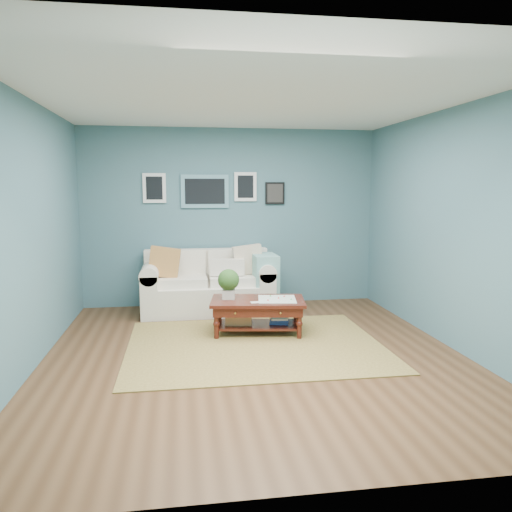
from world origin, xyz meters
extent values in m
plane|color=brown|center=(0.00, 0.00, 0.00)|extent=(5.00, 5.00, 0.00)
plane|color=white|center=(0.00, 0.00, 2.70)|extent=(5.00, 5.00, 0.00)
cube|color=#436D79|center=(0.00, 2.50, 1.35)|extent=(4.50, 0.02, 2.70)
cube|color=#436D79|center=(0.00, -2.50, 1.35)|extent=(4.50, 0.02, 2.70)
cube|color=#436D79|center=(-2.25, 0.00, 1.35)|extent=(0.02, 5.00, 2.70)
cube|color=#436D79|center=(2.25, 0.00, 1.35)|extent=(0.02, 5.00, 2.70)
cube|color=#5F929F|center=(-0.40, 2.48, 1.75)|extent=(0.72, 0.03, 0.50)
cube|color=black|center=(-0.40, 2.46, 1.75)|extent=(0.60, 0.01, 0.38)
cube|color=white|center=(-1.15, 2.48, 1.80)|extent=(0.34, 0.03, 0.44)
cube|color=white|center=(0.22, 2.48, 1.82)|extent=(0.34, 0.03, 0.44)
cube|color=black|center=(0.68, 2.48, 1.72)|extent=(0.30, 0.03, 0.34)
cube|color=brown|center=(0.05, 0.33, 0.01)|extent=(2.90, 2.32, 0.01)
cube|color=silver|center=(-0.40, 1.99, 0.21)|extent=(1.40, 0.87, 0.41)
cube|color=silver|center=(-0.40, 2.33, 0.65)|extent=(1.83, 0.22, 0.47)
cube|color=silver|center=(-1.21, 1.99, 0.31)|extent=(0.24, 0.87, 0.61)
cube|color=silver|center=(0.42, 1.99, 0.31)|extent=(0.24, 0.87, 0.61)
cylinder|color=silver|center=(-1.21, 1.99, 0.61)|extent=(0.26, 0.87, 0.26)
cylinder|color=silver|center=(0.42, 1.99, 0.61)|extent=(0.26, 0.87, 0.26)
cube|color=silver|center=(-0.77, 1.93, 0.48)|extent=(0.71, 0.55, 0.13)
cube|color=silver|center=(-0.02, 1.93, 0.48)|extent=(0.71, 0.55, 0.13)
cube|color=silver|center=(-0.77, 2.21, 0.72)|extent=(0.71, 0.12, 0.36)
cube|color=silver|center=(-0.02, 2.21, 0.72)|extent=(0.71, 0.12, 0.36)
cube|color=#DB7A3F|center=(-1.01, 1.94, 0.76)|extent=(0.48, 0.17, 0.47)
cube|color=silver|center=(0.20, 2.01, 0.76)|extent=(0.47, 0.18, 0.46)
cube|color=beige|center=(-0.12, 1.89, 0.67)|extent=(0.49, 0.12, 0.24)
cube|color=#7DB5A8|center=(0.42, 1.87, 0.45)|extent=(0.34, 0.54, 0.79)
cube|color=#351109|center=(0.16, 0.82, 0.41)|extent=(1.23, 0.83, 0.04)
cube|color=#351109|center=(0.16, 0.82, 0.33)|extent=(1.15, 0.74, 0.11)
cube|color=#351109|center=(0.16, 0.82, 0.11)|extent=(1.04, 0.64, 0.02)
sphere|color=gold|center=(-0.15, 0.55, 0.33)|extent=(0.03, 0.03, 0.03)
sphere|color=gold|center=(0.38, 0.47, 0.33)|extent=(0.03, 0.03, 0.03)
cylinder|color=#351109|center=(-0.37, 0.63, 0.20)|extent=(0.06, 0.06, 0.39)
cylinder|color=#351109|center=(0.61, 0.49, 0.20)|extent=(0.06, 0.06, 0.39)
cylinder|color=#351109|center=(-0.30, 1.14, 0.20)|extent=(0.06, 0.06, 0.39)
cylinder|color=#351109|center=(0.69, 1.00, 0.20)|extent=(0.06, 0.06, 0.39)
cube|color=beige|center=(-0.19, 0.92, 0.49)|extent=(0.17, 0.17, 0.11)
sphere|color=#254C18|center=(-0.19, 0.92, 0.67)|extent=(0.27, 0.27, 0.27)
cube|color=white|center=(0.40, 0.78, 0.43)|extent=(0.52, 0.52, 0.01)
cube|color=#AC734D|center=(-0.08, 0.85, 0.22)|extent=(0.36, 0.27, 0.19)
cube|color=navy|center=(0.43, 0.80, 0.17)|extent=(0.25, 0.20, 0.11)
camera|label=1|loc=(-0.77, -5.17, 1.81)|focal=35.00mm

